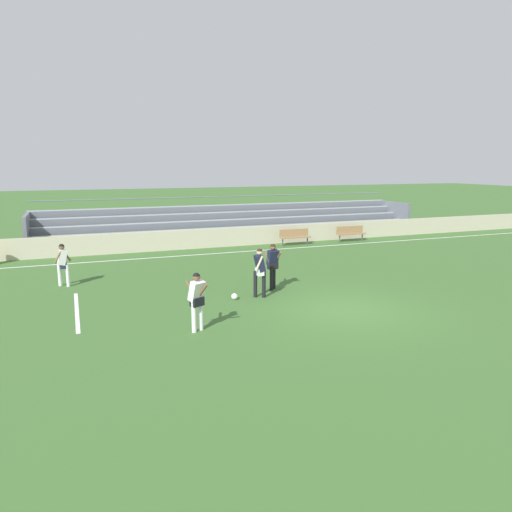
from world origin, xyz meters
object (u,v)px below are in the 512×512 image
bench_far_right (351,232)px  player_white_on_ball (197,297)px  bench_far_left (295,236)px  soccer_ball (234,296)px  player_dark_challenging (273,262)px  player_dark_overlapping (260,268)px  player_white_pressing_high (63,261)px  bleacher_stand (236,221)px

bench_far_right → player_white_on_ball: bearing=-136.1°
player_white_on_ball → bench_far_left: bearing=53.8°
bench_far_right → bench_far_left: same height
bench_far_right → soccer_ball: 14.07m
bench_far_left → player_dark_challenging: bearing=-120.4°
player_white_on_ball → soccer_ball: bearing=53.0°
player_dark_overlapping → player_white_on_ball: 3.85m
bench_far_right → player_white_pressing_high: player_white_pressing_high is taller
bench_far_right → player_white_pressing_high: bearing=-161.6°
player_dark_overlapping → player_white_pressing_high: (-6.33, 4.11, -0.07)m
player_white_on_ball → player_dark_challenging: bearing=42.3°
bench_far_left → player_dark_overlapping: 11.09m
player_dark_overlapping → player_white_pressing_high: bearing=147.0°
bench_far_right → bench_far_left: 3.70m
bench_far_left → soccer_ball: (-6.79, -9.36, -0.44)m
bleacher_stand → player_dark_challenging: size_ratio=13.98×
bench_far_right → player_dark_challenging: 12.26m
bench_far_right → player_dark_overlapping: (-9.58, -9.39, 0.48)m
bench_far_left → player_white_pressing_high: 13.31m
player_dark_challenging → player_white_pressing_high: bearing=155.2°
player_white_on_ball → soccer_ball: player_white_on_ball is taller
player_white_on_ball → player_white_pressing_high: size_ratio=1.02×
player_white_pressing_high → player_white_on_ball: bearing=-62.5°
soccer_ball → player_white_on_ball: bearing=-127.0°
bench_far_right → player_dark_challenging: (-8.74, -8.59, 0.47)m
player_dark_challenging → player_white_pressing_high: player_dark_challenging is taller
player_white_on_ball → player_dark_overlapping: bearing=41.9°
bleacher_stand → player_white_on_ball: size_ratio=14.35×
player_dark_challenging → bleacher_stand: bearing=77.1°
bench_far_right → player_white_pressing_high: (-15.91, -5.28, 0.41)m
bench_far_left → soccer_ball: size_ratio=8.18×
bleacher_stand → player_white_on_ball: (-6.49, -15.59, -0.08)m
player_dark_overlapping → player_white_pressing_high: player_dark_overlapping is taller
bench_far_left → soccer_ball: bench_far_left is taller
player_dark_challenging → soccer_ball: size_ratio=7.72×
soccer_ball → player_dark_challenging: bearing=23.9°
player_white_pressing_high → soccer_ball: player_white_pressing_high is taller
bleacher_stand → player_white_pressing_high: 13.37m
player_white_on_ball → bleacher_stand: bearing=67.4°
player_dark_challenging → soccer_ball: player_dark_challenging is taller
bleacher_stand → player_dark_overlapping: 13.52m
bleacher_stand → player_dark_challenging: bearing=-102.9°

